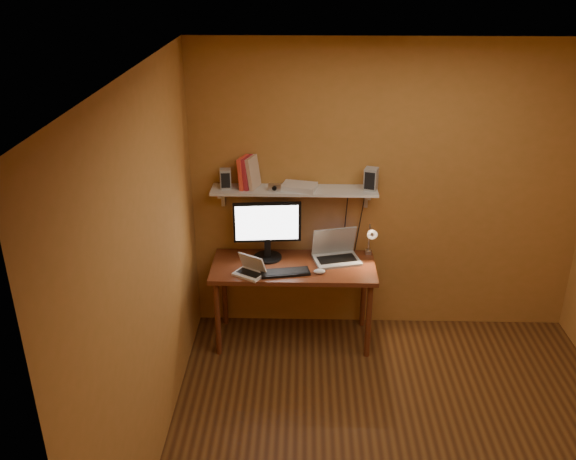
{
  "coord_description": "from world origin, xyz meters",
  "views": [
    {
      "loc": [
        -0.73,
        -3.33,
        3.2
      ],
      "look_at": [
        -0.85,
        1.18,
        1.13
      ],
      "focal_mm": 38.0,
      "sensor_mm": 36.0,
      "label": 1
    }
  ],
  "objects_px": {
    "netbook": "(251,269)",
    "desk_lamp": "(371,238)",
    "monitor": "(267,228)",
    "router": "(299,187)",
    "speaker_right": "(371,179)",
    "mouse": "(320,271)",
    "keyboard": "(285,273)",
    "wall_shelf": "(294,191)",
    "laptop": "(335,251)",
    "speaker_left": "(226,179)",
    "desk": "(293,274)",
    "shelf_camera": "(275,187)"
  },
  "relations": [
    {
      "from": "wall_shelf",
      "to": "netbook",
      "type": "height_order",
      "value": "wall_shelf"
    },
    {
      "from": "netbook",
      "to": "monitor",
      "type": "bearing_deg",
      "value": 97.92
    },
    {
      "from": "desk_lamp",
      "to": "speaker_right",
      "type": "height_order",
      "value": "speaker_right"
    },
    {
      "from": "speaker_right",
      "to": "mouse",
      "type": "bearing_deg",
      "value": -123.38
    },
    {
      "from": "keyboard",
      "to": "mouse",
      "type": "relative_size",
      "value": 4.07
    },
    {
      "from": "desk",
      "to": "monitor",
      "type": "relative_size",
      "value": 2.42
    },
    {
      "from": "desk",
      "to": "speaker_left",
      "type": "xyz_separation_m",
      "value": [
        -0.58,
        0.2,
        0.79
      ]
    },
    {
      "from": "desk",
      "to": "shelf_camera",
      "type": "xyz_separation_m",
      "value": [
        -0.16,
        0.14,
        0.74
      ]
    },
    {
      "from": "desk",
      "to": "shelf_camera",
      "type": "relative_size",
      "value": 12.66
    },
    {
      "from": "desk_lamp",
      "to": "speaker_left",
      "type": "relative_size",
      "value": 2.28
    },
    {
      "from": "laptop",
      "to": "speaker_left",
      "type": "xyz_separation_m",
      "value": [
        -0.94,
        0.07,
        0.63
      ]
    },
    {
      "from": "speaker_right",
      "to": "router",
      "type": "distance_m",
      "value": 0.6
    },
    {
      "from": "wall_shelf",
      "to": "shelf_camera",
      "type": "relative_size",
      "value": 12.66
    },
    {
      "from": "monitor",
      "to": "desk_lamp",
      "type": "xyz_separation_m",
      "value": [
        0.89,
        0.0,
        -0.08
      ]
    },
    {
      "from": "keyboard",
      "to": "mouse",
      "type": "height_order",
      "value": "mouse"
    },
    {
      "from": "desk",
      "to": "desk_lamp",
      "type": "relative_size",
      "value": 3.73
    },
    {
      "from": "keyboard",
      "to": "shelf_camera",
      "type": "height_order",
      "value": "shelf_camera"
    },
    {
      "from": "router",
      "to": "desk_lamp",
      "type": "bearing_deg",
      "value": -5.21
    },
    {
      "from": "mouse",
      "to": "speaker_right",
      "type": "height_order",
      "value": "speaker_right"
    },
    {
      "from": "netbook",
      "to": "desk_lamp",
      "type": "bearing_deg",
      "value": 47.4
    },
    {
      "from": "wall_shelf",
      "to": "desk_lamp",
      "type": "bearing_deg",
      "value": -5.88
    },
    {
      "from": "keyboard",
      "to": "netbook",
      "type": "bearing_deg",
      "value": 172.01
    },
    {
      "from": "netbook",
      "to": "router",
      "type": "relative_size",
      "value": 1.05
    },
    {
      "from": "speaker_left",
      "to": "router",
      "type": "xyz_separation_m",
      "value": [
        0.62,
        -0.02,
        -0.06
      ]
    },
    {
      "from": "keyboard",
      "to": "speaker_right",
      "type": "relative_size",
      "value": 2.17
    },
    {
      "from": "desk",
      "to": "router",
      "type": "relative_size",
      "value": 4.99
    },
    {
      "from": "desk_lamp",
      "to": "monitor",
      "type": "bearing_deg",
      "value": -179.86
    },
    {
      "from": "speaker_right",
      "to": "desk_lamp",
      "type": "bearing_deg",
      "value": -55.22
    },
    {
      "from": "wall_shelf",
      "to": "desk_lamp",
      "type": "distance_m",
      "value": 0.77
    },
    {
      "from": "mouse",
      "to": "wall_shelf",
      "type": "bearing_deg",
      "value": 119.87
    },
    {
      "from": "speaker_left",
      "to": "shelf_camera",
      "type": "height_order",
      "value": "speaker_left"
    },
    {
      "from": "laptop",
      "to": "router",
      "type": "relative_size",
      "value": 1.57
    },
    {
      "from": "keyboard",
      "to": "shelf_camera",
      "type": "bearing_deg",
      "value": 97.11
    },
    {
      "from": "desk",
      "to": "mouse",
      "type": "height_order",
      "value": "mouse"
    },
    {
      "from": "desk_lamp",
      "to": "shelf_camera",
      "type": "xyz_separation_m",
      "value": [
        -0.82,
        0.01,
        0.45
      ]
    },
    {
      "from": "laptop",
      "to": "wall_shelf",
      "type": "bearing_deg",
      "value": 155.41
    },
    {
      "from": "desk",
      "to": "speaker_left",
      "type": "distance_m",
      "value": 1.0
    },
    {
      "from": "router",
      "to": "desk",
      "type": "bearing_deg",
      "value": -103.1
    },
    {
      "from": "monitor",
      "to": "speaker_left",
      "type": "xyz_separation_m",
      "value": [
        -0.35,
        0.08,
        0.41
      ]
    },
    {
      "from": "keyboard",
      "to": "speaker_left",
      "type": "distance_m",
      "value": 0.93
    },
    {
      "from": "laptop",
      "to": "netbook",
      "type": "distance_m",
      "value": 0.78
    },
    {
      "from": "laptop",
      "to": "speaker_right",
      "type": "xyz_separation_m",
      "value": [
        0.28,
        0.06,
        0.65
      ]
    },
    {
      "from": "mouse",
      "to": "desk_lamp",
      "type": "relative_size",
      "value": 0.27
    },
    {
      "from": "desk",
      "to": "keyboard",
      "type": "height_order",
      "value": "keyboard"
    },
    {
      "from": "desk",
      "to": "keyboard",
      "type": "relative_size",
      "value": 3.44
    },
    {
      "from": "desk",
      "to": "mouse",
      "type": "xyz_separation_m",
      "value": [
        0.22,
        -0.14,
        0.1
      ]
    },
    {
      "from": "monitor",
      "to": "router",
      "type": "xyz_separation_m",
      "value": [
        0.27,
        0.06,
        0.36
      ]
    },
    {
      "from": "keyboard",
      "to": "mouse",
      "type": "xyz_separation_m",
      "value": [
        0.29,
        0.01,
        0.01
      ]
    },
    {
      "from": "laptop",
      "to": "speaker_right",
      "type": "relative_size",
      "value": 2.34
    },
    {
      "from": "desk",
      "to": "netbook",
      "type": "height_order",
      "value": "netbook"
    }
  ]
}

